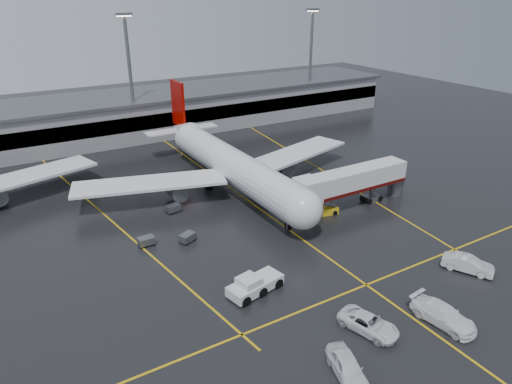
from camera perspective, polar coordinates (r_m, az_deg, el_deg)
ground at (r=67.85m, az=0.58°, el=-2.17°), size 220.00×220.00×0.00m
apron_line_centre at (r=67.84m, az=0.58°, el=-2.17°), size 0.25×90.00×0.02m
apron_line_stop at (r=52.86m, az=13.36°, el=-11.01°), size 60.00×0.25×0.02m
apron_line_left at (r=69.75m, az=-18.07°, el=-2.66°), size 9.99×69.35×0.02m
apron_line_right at (r=84.98m, az=7.44°, el=3.07°), size 7.57×69.64×0.02m
terminal at (r=107.98m, az=-12.99°, el=9.49°), size 122.00×19.00×8.60m
light_mast_mid at (r=99.03m, az=-15.20°, el=14.06°), size 3.00×1.20×25.45m
light_mast_right at (r=119.42m, az=6.72°, el=16.18°), size 3.00×1.20×25.45m
main_airliner at (r=74.01m, az=-3.33°, el=3.57°), size 48.80×45.60×14.10m
jet_bridge at (r=68.55m, az=11.75°, el=1.18°), size 19.90×3.40×6.05m
pushback_tractor at (r=49.89m, az=-0.26°, el=-11.36°), size 6.59×3.76×2.22m
belt_loader at (r=67.05m, az=8.51°, el=-2.26°), size 3.74×2.23×2.22m
service_van_a at (r=46.33m, az=13.64°, el=-15.41°), size 4.16×6.31×1.61m
service_van_b at (r=49.26m, az=21.98°, el=-13.80°), size 3.34×6.71×1.87m
service_van_c at (r=58.45m, az=24.54°, el=-8.04°), size 4.29×5.77×1.82m
service_van_d at (r=41.59m, az=11.13°, el=-20.30°), size 3.63×5.75×1.82m
baggage_cart_a at (r=59.87m, az=-8.41°, el=-5.50°), size 2.35×1.99×1.12m
baggage_cart_b at (r=60.04m, az=-13.30°, el=-5.83°), size 2.01×1.32×1.12m
baggage_cart_c at (r=67.92m, az=-10.12°, el=-1.95°), size 2.20×1.65×1.12m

